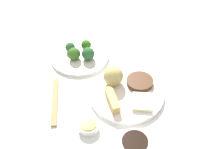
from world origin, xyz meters
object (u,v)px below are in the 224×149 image
sauce_ramekin_hot_mustard (88,126)px  chopsticks_pair (55,101)px  main_plate (126,94)px  soy_sauce_bowl (135,145)px  broccoli_plate (80,56)px

sauce_ramekin_hot_mustard → chopsticks_pair: bearing=-65.4°
sauce_ramekin_hot_mustard → chopsticks_pair: sauce_ramekin_hot_mustard is taller
main_plate → soy_sauce_bowl: bearing=71.3°
main_plate → chopsticks_pair: bearing=-16.6°
main_plate → chopsticks_pair: size_ratio=1.22×
soy_sauce_bowl → sauce_ramekin_hot_mustard: 0.16m
main_plate → soy_sauce_bowl: 0.22m
chopsticks_pair → soy_sauce_bowl: bearing=122.2°
main_plate → soy_sauce_bowl: soy_sauce_bowl is taller
main_plate → chopsticks_pair: 0.25m
soy_sauce_bowl → sauce_ramekin_hot_mustard: soy_sauce_bowl is taller
chopsticks_pair → broccoli_plate: bearing=-128.6°
broccoli_plate → soy_sauce_bowl: 0.48m
main_plate → broccoli_plate: bearing=-72.2°
soy_sauce_bowl → sauce_ramekin_hot_mustard: size_ratio=1.43×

